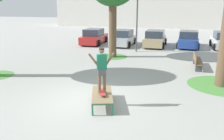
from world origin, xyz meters
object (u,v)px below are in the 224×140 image
(skater, at_px, (102,67))
(car_white, at_px, (223,41))
(skate_box, at_px, (102,95))
(skateboard, at_px, (102,92))
(park_bench, at_px, (197,61))
(car_silver, at_px, (123,38))
(light_post, at_px, (137,4))
(car_tan, at_px, (155,39))
(car_red, at_px, (94,37))
(car_blue, at_px, (188,40))

(skater, distance_m, car_white, 16.15)
(skate_box, xyz_separation_m, skateboard, (0.02, -0.05, 0.12))
(park_bench, bearing_deg, car_white, 69.97)
(skateboard, height_order, park_bench, park_bench)
(skate_box, height_order, car_silver, car_silver)
(park_bench, bearing_deg, light_post, 136.38)
(skater, height_order, car_tan, skater)
(car_red, distance_m, light_post, 6.33)
(car_tan, bearing_deg, light_post, -112.98)
(car_silver, bearing_deg, car_blue, 5.78)
(light_post, bearing_deg, car_tan, 67.02)
(car_tan, bearing_deg, park_bench, -66.50)
(skate_box, height_order, park_bench, park_bench)
(skate_box, xyz_separation_m, car_red, (-5.13, 14.01, 0.28))
(skateboard, bearing_deg, light_post, 92.41)
(skate_box, relative_size, car_red, 0.48)
(car_blue, height_order, light_post, light_post)
(car_blue, bearing_deg, skater, -104.62)
(car_blue, relative_size, park_bench, 1.79)
(car_tan, bearing_deg, car_silver, -175.77)
(park_bench, bearing_deg, skate_box, -120.15)
(skater, relative_size, park_bench, 0.70)
(car_blue, bearing_deg, skateboard, -104.61)
(skate_box, distance_m, car_white, 16.09)
(skateboard, xyz_separation_m, park_bench, (3.98, 6.92, -0.09))
(car_white, height_order, light_post, light_post)
(skateboard, relative_size, car_red, 0.19)
(skateboard, relative_size, car_silver, 0.19)
(car_silver, bearing_deg, skate_box, -81.21)
(car_silver, distance_m, park_bench, 9.35)
(park_bench, bearing_deg, car_tan, 113.50)
(skater, bearing_deg, car_tan, 86.70)
(car_silver, bearing_deg, car_white, 4.22)
(car_blue, bearing_deg, light_post, -141.35)
(skater, bearing_deg, skate_box, 107.79)
(skater, height_order, park_bench, skater)
(car_silver, distance_m, light_post, 4.54)
(skateboard, bearing_deg, car_red, 110.11)
(car_red, bearing_deg, car_tan, 1.26)
(car_silver, distance_m, car_tan, 2.99)
(skater, bearing_deg, car_blue, 75.38)
(car_red, relative_size, light_post, 0.72)
(skater, xyz_separation_m, car_blue, (3.80, 14.57, -0.84))
(car_silver, bearing_deg, skateboard, -81.18)
(car_silver, height_order, light_post, light_post)
(car_blue, distance_m, car_white, 2.99)
(park_bench, bearing_deg, skateboard, -119.87)
(skate_box, xyz_separation_m, light_post, (-0.45, 11.11, 3.41))
(car_red, height_order, car_white, same)
(car_red, distance_m, car_white, 11.95)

